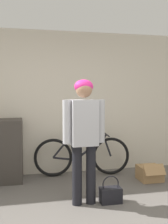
# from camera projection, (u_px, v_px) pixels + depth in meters

# --- Properties ---
(wall_back) EXTENTS (8.00, 0.07, 2.60)m
(wall_back) POSITION_uv_depth(u_px,v_px,m) (59.00, 103.00, 4.82)
(wall_back) COLOR beige
(wall_back) RESTS_ON ground_plane
(person) EXTENTS (0.57, 0.26, 1.67)m
(person) POSITION_uv_depth(u_px,v_px,m) (84.00, 129.00, 3.45)
(person) COLOR black
(person) RESTS_ON ground_plane
(bicycle) EXTENTS (1.72, 0.46, 0.75)m
(bicycle) POSITION_uv_depth(u_px,v_px,m) (82.00, 156.00, 4.69)
(bicycle) COLOR black
(bicycle) RESTS_ON ground_plane
(handbag) EXTENTS (0.29, 0.17, 0.37)m
(handbag) POSITION_uv_depth(u_px,v_px,m) (111.00, 194.00, 3.56)
(handbag) COLOR black
(handbag) RESTS_ON ground_plane
(cardboard_box) EXTENTS (0.37, 0.42, 0.31)m
(cardboard_box) POSITION_uv_depth(u_px,v_px,m) (150.00, 173.00, 4.46)
(cardboard_box) COLOR #A87F51
(cardboard_box) RESTS_ON ground_plane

